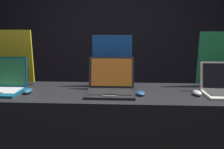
% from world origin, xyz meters
% --- Properties ---
extents(wall_back, '(8.00, 0.05, 2.80)m').
position_xyz_m(wall_back, '(0.00, 2.13, 1.40)').
color(wall_back, black).
rests_on(wall_back, ground_plane).
extents(display_counter, '(2.34, 0.64, 0.96)m').
position_xyz_m(display_counter, '(0.00, 0.32, 0.48)').
color(display_counter, black).
rests_on(display_counter, ground_plane).
extents(laptop_front, '(0.32, 0.31, 0.29)m').
position_xyz_m(laptop_front, '(-0.91, 0.28, 1.03)').
color(laptop_front, '#0F5170').
rests_on(laptop_front, display_counter).
extents(mouse_front, '(0.07, 0.11, 0.04)m').
position_xyz_m(mouse_front, '(-0.69, 0.24, 0.98)').
color(mouse_front, navy).
rests_on(mouse_front, display_counter).
extents(promo_stand_front, '(0.32, 0.07, 0.52)m').
position_xyz_m(promo_stand_front, '(-0.91, 0.52, 1.21)').
color(promo_stand_front, black).
rests_on(promo_stand_front, display_counter).
extents(laptop_middle, '(0.40, 0.36, 0.28)m').
position_xyz_m(laptop_middle, '(-0.00, 0.29, 1.03)').
color(laptop_middle, black).
rests_on(laptop_middle, display_counter).
extents(mouse_middle, '(0.07, 0.10, 0.03)m').
position_xyz_m(mouse_middle, '(0.25, 0.23, 0.98)').
color(mouse_middle, navy).
rests_on(mouse_middle, display_counter).
extents(promo_stand_middle, '(0.36, 0.07, 0.47)m').
position_xyz_m(promo_stand_middle, '(-0.00, 0.53, 1.19)').
color(promo_stand_middle, black).
rests_on(promo_stand_middle, display_counter).
extents(mouse_back, '(0.07, 0.11, 0.04)m').
position_xyz_m(mouse_back, '(0.71, 0.25, 0.98)').
color(mouse_back, '#B2B2B7').
rests_on(mouse_back, display_counter).
extents(promo_stand_back, '(0.30, 0.07, 0.50)m').
position_xyz_m(promo_stand_back, '(0.95, 0.56, 1.21)').
color(promo_stand_back, black).
rests_on(promo_stand_back, display_counter).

